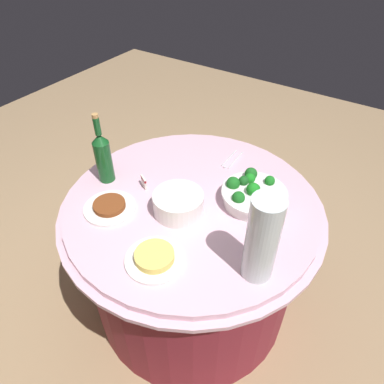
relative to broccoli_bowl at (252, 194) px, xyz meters
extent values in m
plane|color=#9E7F5B|center=(0.22, 0.14, -0.78)|extent=(6.00, 6.00, 0.00)
cylinder|color=maroon|center=(0.22, 0.14, -0.44)|extent=(1.01, 1.01, 0.69)
cylinder|color=#E0B2C6|center=(0.22, 0.14, -0.08)|extent=(1.16, 1.16, 0.02)
cylinder|color=#E0B2C6|center=(0.22, 0.14, -0.06)|extent=(1.10, 1.10, 0.03)
cylinder|color=white|center=(-0.01, 0.00, -0.02)|extent=(0.26, 0.26, 0.05)
cylinder|color=white|center=(-0.01, 0.00, 0.02)|extent=(0.28, 0.28, 0.01)
sphere|color=#19811E|center=(0.00, 0.01, 0.04)|extent=(0.06, 0.06, 0.06)
sphere|color=#19651E|center=(0.03, 0.08, 0.03)|extent=(0.05, 0.05, 0.05)
sphere|color=#19551E|center=(0.06, -0.02, 0.03)|extent=(0.05, 0.05, 0.05)
sphere|color=#19641E|center=(0.09, 0.02, 0.03)|extent=(0.06, 0.06, 0.06)
sphere|color=#19601E|center=(0.05, -0.08, 0.04)|extent=(0.06, 0.06, 0.06)
sphere|color=#19801E|center=(0.04, -0.05, 0.03)|extent=(0.05, 0.05, 0.05)
sphere|color=#195C1E|center=(-0.01, 0.00, 0.03)|extent=(0.05, 0.05, 0.05)
sphere|color=#196E1E|center=(-0.04, -0.08, 0.03)|extent=(0.04, 0.04, 0.04)
cylinder|color=white|center=(0.23, 0.23, -0.04)|extent=(0.21, 0.21, 0.01)
cylinder|color=white|center=(0.23, 0.23, -0.03)|extent=(0.21, 0.21, 0.01)
cylinder|color=white|center=(0.23, 0.23, -0.02)|extent=(0.21, 0.21, 0.01)
cylinder|color=white|center=(0.23, 0.23, -0.01)|extent=(0.21, 0.21, 0.01)
cylinder|color=white|center=(0.23, 0.23, 0.00)|extent=(0.21, 0.21, 0.01)
cylinder|color=white|center=(0.23, 0.23, 0.01)|extent=(0.21, 0.21, 0.01)
cylinder|color=white|center=(0.23, 0.23, 0.02)|extent=(0.21, 0.21, 0.01)
cylinder|color=white|center=(0.23, 0.23, 0.03)|extent=(0.21, 0.21, 0.01)
cylinder|color=white|center=(0.23, 0.23, 0.04)|extent=(0.21, 0.21, 0.01)
cylinder|color=#134C1F|center=(0.63, 0.23, 0.06)|extent=(0.07, 0.07, 0.20)
cone|color=#134C1F|center=(0.63, 0.23, 0.18)|extent=(0.07, 0.07, 0.04)
cylinder|color=#134C1F|center=(0.63, 0.23, 0.24)|extent=(0.03, 0.03, 0.08)
cylinder|color=#B2844C|center=(0.63, 0.23, 0.29)|extent=(0.03, 0.03, 0.02)
cylinder|color=silver|center=(-0.18, 0.33, 0.13)|extent=(0.11, 0.11, 0.34)
sphere|color=#E5B26B|center=(-0.16, 0.33, 0.00)|extent=(0.06, 0.06, 0.06)
sphere|color=#E5B26B|center=(-0.19, 0.35, 0.00)|extent=(0.06, 0.06, 0.06)
sphere|color=#E5B26B|center=(-0.19, 0.31, 0.00)|extent=(0.06, 0.06, 0.06)
sphere|color=#72C64C|center=(-0.16, 0.34, 0.05)|extent=(0.06, 0.06, 0.06)
sphere|color=#72C64C|center=(-0.20, 0.34, 0.05)|extent=(0.06, 0.06, 0.06)
sphere|color=#72C64C|center=(-0.18, 0.31, 0.05)|extent=(0.06, 0.06, 0.06)
sphere|color=red|center=(-0.17, 0.35, 0.11)|extent=(0.06, 0.06, 0.06)
sphere|color=red|center=(-0.20, 0.32, 0.11)|extent=(0.06, 0.06, 0.06)
sphere|color=red|center=(-0.16, 0.31, 0.11)|extent=(0.06, 0.06, 0.06)
cylinder|color=silver|center=(0.24, -0.23, -0.04)|extent=(0.01, 0.16, 0.01)
cylinder|color=silver|center=(0.20, -0.23, -0.04)|extent=(0.01, 0.16, 0.01)
sphere|color=silver|center=(0.21, -0.15, -0.04)|extent=(0.01, 0.01, 0.01)
cylinder|color=white|center=(0.15, 0.49, -0.03)|extent=(0.22, 0.22, 0.01)
cylinder|color=#EACC60|center=(0.15, 0.49, -0.01)|extent=(0.15, 0.15, 0.03)
cylinder|color=white|center=(0.48, 0.37, -0.03)|extent=(0.22, 0.22, 0.01)
cylinder|color=brown|center=(0.48, 0.37, -0.02)|extent=(0.14, 0.14, 0.02)
cube|color=white|center=(0.45, 0.18, -0.01)|extent=(0.05, 0.03, 0.05)
cube|color=maroon|center=(0.45, 0.18, 0.00)|extent=(0.05, 0.03, 0.01)
camera|label=1|loc=(-0.41, 1.09, 0.98)|focal=32.91mm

